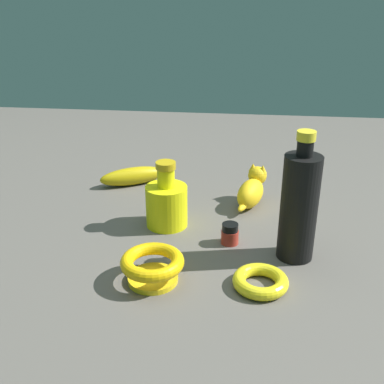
% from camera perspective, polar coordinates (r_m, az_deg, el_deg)
% --- Properties ---
extents(ground, '(2.00, 2.00, 0.00)m').
position_cam_1_polar(ground, '(0.99, -0.00, -4.55)').
color(ground, '#5B5651').
extents(bangle, '(0.10, 0.10, 0.02)m').
position_cam_1_polar(bangle, '(0.82, 8.49, -10.89)').
color(bangle, yellow).
rests_on(bangle, ground).
extents(cat_figurine, '(0.09, 0.14, 0.09)m').
position_cam_1_polar(cat_figurine, '(1.09, 7.43, 0.31)').
color(cat_figurine, yellow).
rests_on(cat_figurine, ground).
extents(bowl, '(0.11, 0.11, 0.05)m').
position_cam_1_polar(bowl, '(0.81, -4.94, -9.07)').
color(bowl, yellow).
rests_on(bowl, ground).
extents(bottle_short, '(0.09, 0.09, 0.15)m').
position_cam_1_polar(bottle_short, '(0.99, -3.17, -1.35)').
color(bottle_short, yellow).
rests_on(bottle_short, ground).
extents(banana, '(0.18, 0.12, 0.05)m').
position_cam_1_polar(banana, '(1.21, -7.34, 1.98)').
color(banana, gold).
rests_on(banana, ground).
extents(bottle_tall, '(0.07, 0.07, 0.25)m').
position_cam_1_polar(bottle_tall, '(0.87, 13.14, -1.68)').
color(bottle_tall, black).
rests_on(bottle_tall, ground).
extents(nail_polish_jar, '(0.04, 0.04, 0.04)m').
position_cam_1_polar(nail_polish_jar, '(0.93, 4.72, -5.19)').
color(nail_polish_jar, '#AC2F22').
rests_on(nail_polish_jar, ground).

